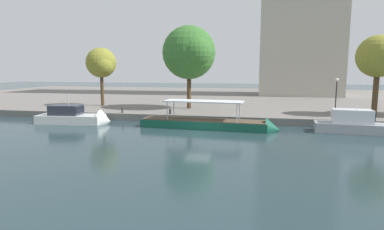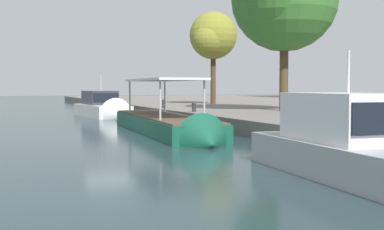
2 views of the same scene
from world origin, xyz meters
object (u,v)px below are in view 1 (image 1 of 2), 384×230
motor_yacht_0 (76,118)px  lamp_post (336,92)px  motor_yacht_2 (363,127)px  tree_3 (190,52)px  mooring_bollard_0 (122,110)px  tree_1 (379,55)px  tree_2 (102,64)px  tour_boat_1 (212,126)px  mooring_bollard_1 (170,111)px

motor_yacht_0 → lamp_post: size_ratio=1.98×
motor_yacht_2 → tree_3: (-19.55, 9.54, 8.03)m
mooring_bollard_0 → tree_1: (30.16, 3.91, 6.69)m
mooring_bollard_0 → tree_2: (-6.04, 6.87, 5.86)m
mooring_bollard_0 → motor_yacht_2: bearing=-7.3°
tour_boat_1 → tree_1: bearing=26.5°
mooring_bollard_1 → lamp_post: 19.39m
tour_boat_1 → tree_2: size_ratio=1.74×
tour_boat_1 → tree_3: (-4.58, 9.89, 8.34)m
motor_yacht_2 → mooring_bollard_0: 27.09m
tour_boat_1 → mooring_bollard_0: 12.51m
motor_yacht_2 → motor_yacht_0: bearing=-175.6°
tree_1 → tree_2: bearing=175.3°
mooring_bollard_1 → tree_3: size_ratio=0.06×
motor_yacht_0 → tour_boat_1: size_ratio=0.59×
mooring_bollard_0 → mooring_bollard_1: mooring_bollard_1 is taller
motor_yacht_0 → mooring_bollard_0: 5.59m
mooring_bollard_0 → tree_3: 12.10m
motor_yacht_2 → mooring_bollard_1: bearing=174.3°
tree_1 → tree_2: tree_1 is taller
tree_3 → tree_1: bearing=-5.5°
motor_yacht_0 → motor_yacht_2: size_ratio=0.95×
tour_boat_1 → mooring_bollard_0: size_ratio=22.33×
motor_yacht_2 → mooring_bollard_1: 20.96m
mooring_bollard_1 → lamp_post: lamp_post is taller
mooring_bollard_1 → lamp_post: bearing=5.6°
tree_1 → tour_boat_1: bearing=-157.2°
motor_yacht_0 → tree_2: tree_2 is taller
motor_yacht_2 → tree_2: tree_2 is taller
lamp_post → mooring_bollard_1: bearing=-174.4°
tour_boat_1 → motor_yacht_2: 14.98m
lamp_post → tree_2: tree_2 is taller
tour_boat_1 → tree_2: (-17.93, 10.64, 6.77)m
lamp_post → tree_1: size_ratio=0.47×
motor_yacht_0 → tree_3: size_ratio=0.78×
motor_yacht_2 → tree_1: 10.84m
tree_3 → tree_2: bearing=176.8°
motor_yacht_2 → lamp_post: (-1.51, 5.34, 3.06)m
motor_yacht_2 → tree_3: 23.19m
motor_yacht_0 → mooring_bollard_0: (4.10, 3.74, 0.62)m
mooring_bollard_1 → tree_3: tree_3 is taller
tree_2 → tree_3: size_ratio=0.76×
tour_boat_1 → tree_3: 13.73m
mooring_bollard_1 → tree_1: (23.95, 3.86, 6.68)m
motor_yacht_0 → lamp_post: (29.46, 5.66, 3.09)m
mooring_bollard_1 → motor_yacht_0: bearing=-159.8°
tour_boat_1 → motor_yacht_2: bearing=5.0°
lamp_post → tree_1: bearing=22.5°
mooring_bollard_0 → mooring_bollard_1: 6.21m
tree_1 → tree_3: 22.97m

